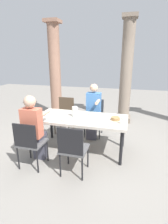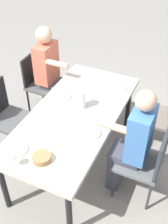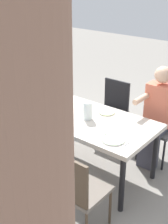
{
  "view_description": "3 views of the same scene",
  "coord_description": "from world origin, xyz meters",
  "px_view_note": "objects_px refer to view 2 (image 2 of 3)",
  "views": [
    {
      "loc": [
        0.95,
        -3.28,
        1.93
      ],
      "look_at": [
        0.07,
        -0.03,
        0.87
      ],
      "focal_mm": 28.0,
      "sensor_mm": 36.0,
      "label": 1
    },
    {
      "loc": [
        2.15,
        1.11,
        2.77
      ],
      "look_at": [
        -0.05,
        0.09,
        0.76
      ],
      "focal_mm": 47.24,
      "sensor_mm": 36.0,
      "label": 2
    },
    {
      "loc": [
        -2.17,
        2.61,
        2.36
      ],
      "look_at": [
        -0.13,
        0.08,
        0.85
      ],
      "focal_mm": 49.31,
      "sensor_mm": 36.0,
      "label": 3
    }
  ],
  "objects_px": {
    "chair_mid_north": "(147,160)",
    "wine_glass_3": "(13,157)",
    "plate_0": "(117,87)",
    "chair_mid_south": "(5,114)",
    "plate_3": "(16,149)",
    "diner_woman_green": "(132,142)",
    "chair_west_north": "(165,114)",
    "chair_west_south": "(40,80)",
    "water_pitcher": "(81,100)",
    "plate_2": "(90,132)",
    "bread_basket": "(42,158)",
    "diner_man_white": "(51,72)",
    "plate_1": "(62,96)",
    "dining_table": "(74,118)"
  },
  "relations": [
    {
      "from": "dining_table",
      "to": "chair_west_north",
      "type": "distance_m",
      "value": 1.12
    },
    {
      "from": "plate_0",
      "to": "plate_2",
      "type": "xyz_separation_m",
      "value": [
        0.85,
        0.02,
        0.0
      ]
    },
    {
      "from": "chair_mid_north",
      "to": "plate_0",
      "type": "xyz_separation_m",
      "value": [
        -0.77,
        -0.62,
        0.22
      ]
    },
    {
      "from": "chair_mid_south",
      "to": "plate_3",
      "type": "relative_size",
      "value": 3.82
    },
    {
      "from": "plate_1",
      "to": "plate_2",
      "type": "height_order",
      "value": "same"
    },
    {
      "from": "dining_table",
      "to": "chair_west_north",
      "type": "bearing_deg",
      "value": 128.57
    },
    {
      "from": "diner_woman_green",
      "to": "water_pitcher",
      "type": "bearing_deg",
      "value": -110.03
    },
    {
      "from": "plate_2",
      "to": "wine_glass_3",
      "type": "bearing_deg",
      "value": -33.46
    },
    {
      "from": "chair_west_north",
      "to": "wine_glass_3",
      "type": "bearing_deg",
      "value": -33.72
    },
    {
      "from": "chair_west_south",
      "to": "chair_mid_north",
      "type": "relative_size",
      "value": 0.97
    },
    {
      "from": "chair_mid_south",
      "to": "plate_3",
      "type": "height_order",
      "value": "chair_mid_south"
    },
    {
      "from": "chair_west_north",
      "to": "plate_0",
      "type": "height_order",
      "value": "chair_west_north"
    },
    {
      "from": "plate_1",
      "to": "dining_table",
      "type": "bearing_deg",
      "value": 49.68
    },
    {
      "from": "chair_west_north",
      "to": "chair_west_south",
      "type": "distance_m",
      "value": 1.73
    },
    {
      "from": "chair_west_north",
      "to": "plate_2",
      "type": "xyz_separation_m",
      "value": [
        0.89,
        -0.6,
        0.23
      ]
    },
    {
      "from": "dining_table",
      "to": "water_pitcher",
      "type": "height_order",
      "value": "water_pitcher"
    },
    {
      "from": "dining_table",
      "to": "chair_mid_north",
      "type": "bearing_deg",
      "value": 82.94
    },
    {
      "from": "plate_0",
      "to": "diner_woman_green",
      "type": "bearing_deg",
      "value": 29.84
    },
    {
      "from": "chair_mid_north",
      "to": "diner_woman_green",
      "type": "distance_m",
      "value": 0.26
    },
    {
      "from": "chair_mid_north",
      "to": "plate_2",
      "type": "bearing_deg",
      "value": -81.46
    },
    {
      "from": "chair_west_north",
      "to": "plate_0",
      "type": "xyz_separation_m",
      "value": [
        0.03,
        -0.62,
        0.23
      ]
    },
    {
      "from": "plate_2",
      "to": "wine_glass_3",
      "type": "xyz_separation_m",
      "value": [
        0.66,
        -0.44,
        0.1
      ]
    },
    {
      "from": "chair_west_north",
      "to": "bread_basket",
      "type": "relative_size",
      "value": 5.34
    },
    {
      "from": "diner_woman_green",
      "to": "chair_mid_north",
      "type": "bearing_deg",
      "value": 90.94
    },
    {
      "from": "water_pitcher",
      "to": "plate_2",
      "type": "bearing_deg",
      "value": 37.43
    },
    {
      "from": "diner_man_white",
      "to": "wine_glass_3",
      "type": "relative_size",
      "value": 8.67
    },
    {
      "from": "chair_west_south",
      "to": "plate_3",
      "type": "relative_size",
      "value": 3.77
    },
    {
      "from": "dining_table",
      "to": "plate_3",
      "type": "xyz_separation_m",
      "value": [
        0.69,
        -0.27,
        0.07
      ]
    },
    {
      "from": "plate_0",
      "to": "wine_glass_3",
      "type": "distance_m",
      "value": 1.58
    },
    {
      "from": "chair_mid_north",
      "to": "plate_1",
      "type": "xyz_separation_m",
      "value": [
        -0.33,
        -1.12,
        0.22
      ]
    },
    {
      "from": "plate_0",
      "to": "plate_2",
      "type": "height_order",
      "value": "same"
    },
    {
      "from": "chair_west_north",
      "to": "plate_0",
      "type": "distance_m",
      "value": 0.66
    },
    {
      "from": "chair_west_north",
      "to": "chair_west_south",
      "type": "bearing_deg",
      "value": -90.0
    },
    {
      "from": "plate_3",
      "to": "bread_basket",
      "type": "relative_size",
      "value": 1.38
    },
    {
      "from": "chair_west_north",
      "to": "diner_woman_green",
      "type": "xyz_separation_m",
      "value": [
        0.8,
        -0.18,
        0.19
      ]
    },
    {
      "from": "chair_west_south",
      "to": "water_pitcher",
      "type": "xyz_separation_m",
      "value": [
        0.56,
        0.88,
        0.32
      ]
    },
    {
      "from": "plate_0",
      "to": "wine_glass_3",
      "type": "height_order",
      "value": "wine_glass_3"
    },
    {
      "from": "diner_woman_green",
      "to": "plate_0",
      "type": "distance_m",
      "value": 0.89
    },
    {
      "from": "chair_mid_south",
      "to": "plate_0",
      "type": "height_order",
      "value": "chair_mid_south"
    },
    {
      "from": "diner_woman_green",
      "to": "bread_basket",
      "type": "distance_m",
      "value": 0.89
    },
    {
      "from": "chair_west_south",
      "to": "plate_1",
      "type": "distance_m",
      "value": 0.8
    },
    {
      "from": "chair_mid_north",
      "to": "chair_mid_south",
      "type": "distance_m",
      "value": 1.73
    },
    {
      "from": "diner_man_white",
      "to": "plate_1",
      "type": "xyz_separation_m",
      "value": [
        0.47,
        0.42,
        0.04
      ]
    },
    {
      "from": "diner_woman_green",
      "to": "diner_man_white",
      "type": "height_order",
      "value": "diner_woman_green"
    },
    {
      "from": "chair_west_south",
      "to": "diner_woman_green",
      "type": "bearing_deg",
      "value": 62.7
    },
    {
      "from": "diner_woman_green",
      "to": "plate_0",
      "type": "bearing_deg",
      "value": -150.16
    },
    {
      "from": "water_pitcher",
      "to": "chair_mid_north",
      "type": "bearing_deg",
      "value": 74.07
    },
    {
      "from": "chair_west_north",
      "to": "chair_mid_south",
      "type": "xyz_separation_m",
      "value": [
        0.8,
        -1.73,
        -0.0
      ]
    },
    {
      "from": "diner_man_white",
      "to": "wine_glass_3",
      "type": "bearing_deg",
      "value": 18.26
    },
    {
      "from": "chair_mid_north",
      "to": "wine_glass_3",
      "type": "relative_size",
      "value": 6.0
    }
  ]
}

